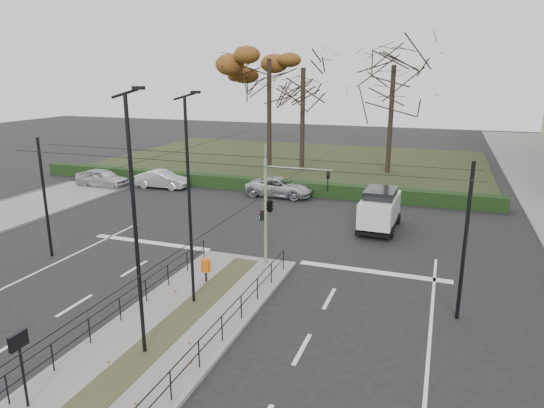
{
  "coord_description": "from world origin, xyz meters",
  "views": [
    {
      "loc": [
        8.57,
        -15.87,
        8.91
      ],
      "look_at": [
        0.7,
        6.22,
        2.58
      ],
      "focal_mm": 32.0,
      "sensor_mm": 36.0,
      "label": 1
    }
  ],
  "objects": [
    {
      "name": "streetlamp_median_near",
      "position": [
        -0.03,
        -4.07,
        4.43
      ],
      "size": [
        0.7,
        0.14,
        8.43
      ],
      "color": "black",
      "rests_on": "median_island"
    },
    {
      "name": "parked_car_fourth",
      "position": [
        -2.71,
        17.55,
        0.7
      ],
      "size": [
        5.03,
        2.33,
        1.4
      ],
      "primitive_type": "imported",
      "rotation": [
        0.0,
        0.0,
        1.57
      ],
      "color": "#AEB0B6",
      "rests_on": "ground"
    },
    {
      "name": "median_railing",
      "position": [
        0.0,
        -2.6,
        0.98
      ],
      "size": [
        4.14,
        13.24,
        0.92
      ],
      "color": "black",
      "rests_on": "median_island"
    },
    {
      "name": "bare_tree_center",
      "position": [
        3.86,
        29.16,
        8.94
      ],
      "size": [
        8.21,
        8.21,
        12.67
      ],
      "color": "black",
      "rests_on": "park"
    },
    {
      "name": "parked_car_second",
      "position": [
        -12.49,
        16.94,
        0.7
      ],
      "size": [
        4.33,
        1.67,
        1.41
      ],
      "primitive_type": "imported",
      "rotation": [
        0.0,
        0.0,
        1.61
      ],
      "color": "#AEB0B6",
      "rests_on": "ground"
    },
    {
      "name": "streetlamp_median_far",
      "position": [
        -0.26,
        -0.32,
        4.3
      ],
      "size": [
        0.68,
        0.14,
        8.18
      ],
      "color": "black",
      "rests_on": "median_island"
    },
    {
      "name": "rust_tree",
      "position": [
        -7.48,
        28.4,
        10.23
      ],
      "size": [
        8.63,
        8.63,
        13.33
      ],
      "color": "black",
      "rests_on": "park"
    },
    {
      "name": "white_van",
      "position": [
        5.36,
        12.02,
        1.26
      ],
      "size": [
        2.18,
        4.57,
        2.42
      ],
      "color": "silver",
      "rests_on": "ground"
    },
    {
      "name": "park",
      "position": [
        -6.0,
        32.0,
        0.05
      ],
      "size": [
        38.0,
        26.0,
        0.1
      ],
      "primitive_type": "cube",
      "color": "black",
      "rests_on": "ground"
    },
    {
      "name": "bare_tree_near",
      "position": [
        -3.9,
        27.52,
        8.73
      ],
      "size": [
        6.23,
        6.23,
        12.38
      ],
      "color": "black",
      "rests_on": "park"
    },
    {
      "name": "median_island",
      "position": [
        0.0,
        -2.5,
        0.07
      ],
      "size": [
        4.4,
        15.0,
        0.14
      ],
      "primitive_type": "cube",
      "color": "slate",
      "rests_on": "ground"
    },
    {
      "name": "catenary",
      "position": [
        0.0,
        1.62,
        3.42
      ],
      "size": [
        20.0,
        34.0,
        6.0
      ],
      "color": "black",
      "rests_on": "ground"
    },
    {
      "name": "parked_car_first",
      "position": [
        -17.15,
        15.56,
        0.76
      ],
      "size": [
        4.49,
        1.87,
        1.52
      ],
      "primitive_type": "imported",
      "rotation": [
        0.0,
        0.0,
        1.55
      ],
      "color": "#AEB0B6",
      "rests_on": "ground"
    },
    {
      "name": "ground",
      "position": [
        0.0,
        0.0,
        0.0
      ],
      "size": [
        140.0,
        140.0,
        0.0
      ],
      "primitive_type": "plane",
      "color": "black",
      "rests_on": "ground"
    },
    {
      "name": "litter_bin",
      "position": [
        -0.69,
        1.56,
        0.88
      ],
      "size": [
        0.41,
        0.41,
        1.04
      ],
      "color": "black",
      "rests_on": "median_island"
    },
    {
      "name": "hedge",
      "position": [
        -6.0,
        18.6,
        0.5
      ],
      "size": [
        38.0,
        1.0,
        1.0
      ],
      "primitive_type": "cube",
      "color": "black",
      "rests_on": "ground"
    },
    {
      "name": "traffic_light",
      "position": [
        1.3,
        4.5,
        3.09
      ],
      "size": [
        3.44,
        1.95,
        5.06
      ],
      "color": "slate",
      "rests_on": "median_island"
    },
    {
      "name": "info_panel",
      "position": [
        -1.51,
        -7.44,
        1.88
      ],
      "size": [
        0.13,
        0.58,
        2.22
      ],
      "color": "black",
      "rests_on": "median_island"
    }
  ]
}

